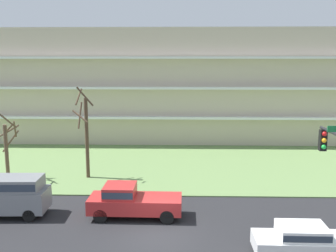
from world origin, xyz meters
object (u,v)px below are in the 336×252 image
tree_far_left (8,147)px  tree_left (86,133)px  van_gray_near_left (2,193)px  sedan_white_center_right (302,240)px  pickup_red_center_left (131,200)px

tree_far_left → tree_left: 5.98m
tree_far_left → tree_left: bearing=6.4°
van_gray_near_left → sedan_white_center_right: (16.09, -4.50, -0.52)m
tree_left → sedan_white_center_right: (12.86, -11.99, -2.76)m
van_gray_near_left → tree_left: bearing=-115.5°
pickup_red_center_left → tree_left: bearing=-58.6°
tree_left → pickup_red_center_left: (4.39, -7.49, -2.61)m
sedan_white_center_right → pickup_red_center_left: bearing=152.7°
sedan_white_center_right → tree_left: bearing=137.7°
tree_left → sedan_white_center_right: tree_left is taller
van_gray_near_left → pickup_red_center_left: 7.62m
van_gray_near_left → sedan_white_center_right: size_ratio=1.19×
pickup_red_center_left → tree_far_left: bearing=-32.6°
tree_left → van_gray_near_left: tree_left is taller
tree_far_left → sedan_white_center_right: size_ratio=1.21×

